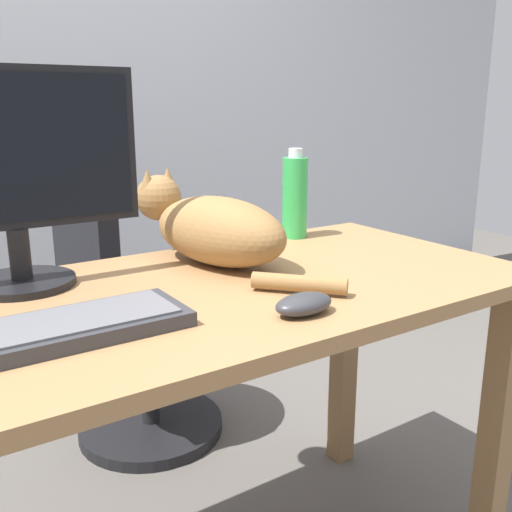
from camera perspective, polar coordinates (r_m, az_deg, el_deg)
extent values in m
cube|color=#9E7247|center=(1.11, -7.40, -4.39)|extent=(1.45, 0.64, 0.03)
cube|color=olive|center=(1.50, 22.60, -15.64)|extent=(0.06, 0.06, 0.71)
cube|color=olive|center=(1.80, 8.66, -9.42)|extent=(0.06, 0.06, 0.71)
cylinder|color=black|center=(2.10, -10.25, -16.10)|extent=(0.48, 0.48, 0.04)
cylinder|color=black|center=(2.00, -10.52, -11.23)|extent=(0.06, 0.06, 0.44)
cylinder|color=black|center=(1.91, -10.86, -4.53)|extent=(0.44, 0.44, 0.06)
cube|color=black|center=(1.77, -16.55, 1.35)|extent=(0.09, 0.36, 0.40)
cylinder|color=black|center=(1.22, -21.97, -2.43)|extent=(0.20, 0.20, 0.01)
cylinder|color=black|center=(1.20, -22.24, 0.19)|extent=(0.04, 0.04, 0.10)
cube|color=black|center=(1.17, -23.19, 9.68)|extent=(0.48, 0.03, 0.30)
cube|color=black|center=(1.16, -23.07, 9.64)|extent=(0.45, 0.01, 0.27)
cube|color=#333338|center=(0.93, -20.17, -7.17)|extent=(0.44, 0.15, 0.02)
cube|color=slate|center=(0.93, -20.25, -6.36)|extent=(0.40, 0.12, 0.00)
ellipsoid|color=olive|center=(1.27, -3.64, 2.48)|extent=(0.26, 0.39, 0.15)
sphere|color=olive|center=(1.42, -9.57, 5.67)|extent=(0.11, 0.11, 0.11)
cone|color=olive|center=(1.40, -10.64, 7.51)|extent=(0.04, 0.04, 0.04)
cone|color=olive|center=(1.44, -8.68, 7.77)|extent=(0.04, 0.04, 0.04)
cylinder|color=olive|center=(1.09, 4.27, -2.70)|extent=(0.14, 0.16, 0.03)
ellipsoid|color=#333338|center=(0.98, 4.73, -4.74)|extent=(0.11, 0.06, 0.04)
cylinder|color=green|center=(1.53, 3.84, 5.72)|extent=(0.07, 0.07, 0.21)
cylinder|color=silver|center=(1.52, 3.92, 10.09)|extent=(0.04, 0.04, 0.02)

